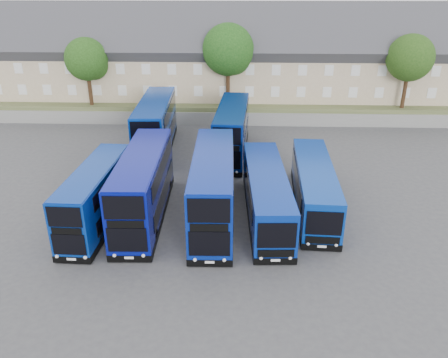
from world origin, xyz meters
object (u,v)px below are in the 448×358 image
(coach_east_a, at_px, (266,195))
(dd_front_left, at_px, (96,197))
(tree_west, at_px, (88,61))
(tree_east, at_px, (411,60))
(dd_front_mid, at_px, (144,187))
(tree_far, at_px, (441,48))
(tree_mid, at_px, (229,52))

(coach_east_a, bearing_deg, dd_front_left, -175.51)
(tree_west, height_order, tree_east, tree_east)
(dd_front_mid, bearing_deg, tree_far, 41.92)
(dd_front_left, distance_m, tree_west, 25.64)
(tree_west, distance_m, tree_east, 36.00)
(dd_front_left, distance_m, dd_front_mid, 3.21)
(dd_front_left, relative_size, tree_west, 1.32)
(dd_front_left, xyz_separation_m, tree_west, (-7.70, 23.92, 5.10))
(coach_east_a, distance_m, tree_far, 37.76)
(tree_east, relative_size, tree_far, 0.94)
(dd_front_mid, xyz_separation_m, tree_east, (25.28, 22.87, 5.12))
(dd_front_left, xyz_separation_m, dd_front_mid, (3.02, 1.06, 0.32))
(tree_mid, height_order, tree_far, tree_mid)
(coach_east_a, distance_m, tree_mid, 24.08)
(dd_front_left, bearing_deg, tree_east, 41.96)
(tree_west, relative_size, tree_mid, 0.83)
(dd_front_mid, height_order, tree_mid, tree_mid)
(dd_front_mid, xyz_separation_m, coach_east_a, (8.49, 0.38, -0.63))
(tree_far, bearing_deg, dd_front_left, -137.97)
(coach_east_a, height_order, tree_east, tree_east)
(dd_front_left, bearing_deg, tree_mid, 72.98)
(coach_east_a, bearing_deg, tree_east, 50.59)
(coach_east_a, xyz_separation_m, tree_mid, (-3.20, 22.98, 6.43))
(coach_east_a, xyz_separation_m, tree_far, (22.80, 29.48, 6.09))
(dd_front_mid, xyz_separation_m, tree_west, (-10.72, 22.86, 4.79))
(coach_east_a, relative_size, tree_west, 1.61)
(tree_far, bearing_deg, coach_east_a, -127.71)
(dd_front_left, relative_size, tree_far, 1.16)
(tree_east, bearing_deg, coach_east_a, -126.76)
(tree_far, bearing_deg, dd_front_mid, -136.33)
(dd_front_mid, relative_size, tree_mid, 1.27)
(dd_front_mid, relative_size, tree_far, 1.35)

